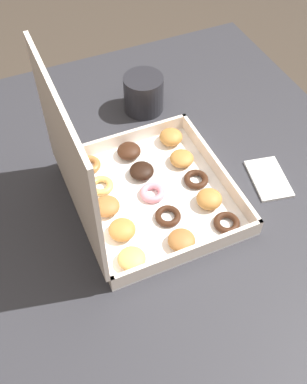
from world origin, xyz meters
The scene contains 5 objects.
ground_plane centered at (0.00, 0.00, 0.00)m, with size 8.00×8.00×0.00m, color #42382D.
dining_table centered at (0.00, 0.00, 0.65)m, with size 1.09×0.90×0.75m.
donut_box centered at (0.02, 0.09, 0.82)m, with size 0.33×0.31×0.32m.
coffee_mug centered at (0.29, -0.05, 0.80)m, with size 0.09×0.09×0.09m.
paper_napkin centered at (-0.04, -0.20, 0.76)m, with size 0.13×0.09×0.01m.
Camera 1 is at (-0.51, 0.27, 1.48)m, focal length 42.00 mm.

